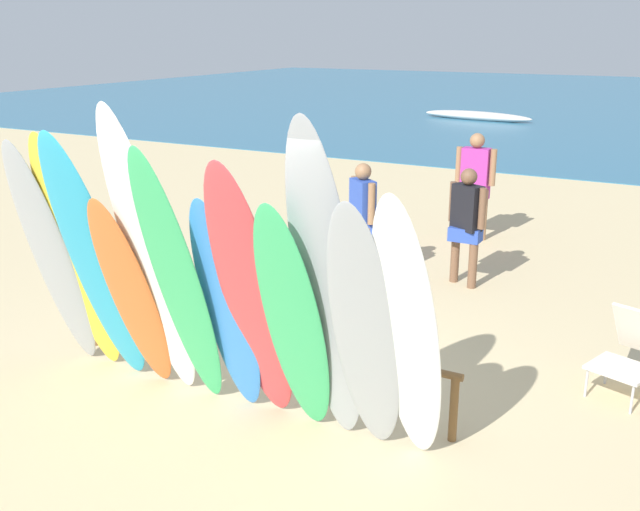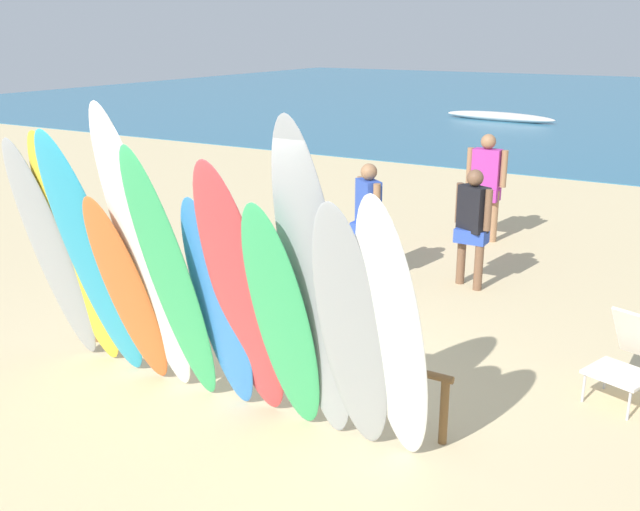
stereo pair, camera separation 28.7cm
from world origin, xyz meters
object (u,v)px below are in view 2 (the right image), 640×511
surfboard_green_5 (172,282)px  beach_chair_red (631,354)px  surfboard_grey_0 (53,255)px  surfboard_grey_10 (352,335)px  surfboard_yellow_1 (76,255)px  beachgoer_strolling (368,214)px  surfboard_teal_2 (93,261)px  surfboard_orange_3 (128,294)px  surfboard_grey_9 (314,291)px  surfboard_white_4 (145,259)px  distant_boat (499,117)px  beachgoer_photographing (486,180)px  surfboard_white_11 (393,339)px  surfboard_red_7 (242,297)px  beachgoer_by_water (472,220)px  surfboard_blue_6 (219,308)px  surfboard_rack (244,336)px  surfboard_green_8 (283,323)px

surfboard_green_5 → beach_chair_red: size_ratio=2.93×
surfboard_grey_0 → surfboard_grey_10: size_ratio=1.07×
surfboard_yellow_1 → beachgoer_strolling: 3.97m
beach_chair_red → surfboard_yellow_1: bearing=-136.1°
surfboard_teal_2 → beach_chair_red: size_ratio=3.01×
surfboard_orange_3 → surfboard_grey_9: (1.91, 0.01, 0.38)m
surfboard_white_4 → beach_chair_red: (3.59, 2.26, -0.93)m
distant_boat → beachgoer_photographing: bearing=-73.5°
surfboard_green_5 → beach_chair_red: (3.30, 2.27, -0.78)m
surfboard_yellow_1 → surfboard_white_11: bearing=-5.3°
surfboard_green_5 → surfboard_grey_9: bearing=4.9°
surfboard_red_7 → beachgoer_photographing: surfboard_red_7 is taller
surfboard_orange_3 → beachgoer_by_water: size_ratio=1.32×
surfboard_teal_2 → surfboard_orange_3: (0.33, 0.06, -0.26)m
beachgoer_by_water → distant_boat: bearing=130.5°
surfboard_orange_3 → surfboard_red_7: size_ratio=0.83×
surfboard_grey_10 → surfboard_blue_6: bearing=174.5°
surfboard_grey_0 → surfboard_grey_9: bearing=-4.2°
beachgoer_photographing → surfboard_rack: bearing=86.0°
beachgoer_strolling → beach_chair_red: (3.50, -1.67, -0.48)m
surfboard_grey_0 → surfboard_red_7: surfboard_red_7 is taller
surfboard_teal_2 → distant_boat: (-3.19, 22.13, -1.08)m
surfboard_blue_6 → surfboard_green_8: bearing=-1.8°
surfboard_green_8 → surfboard_blue_6: bearing=176.3°
surfboard_grey_0 → beach_chair_red: bearing=20.3°
beachgoer_by_water → surfboard_red_7: bearing=-71.0°
surfboard_red_7 → surfboard_grey_10: bearing=-0.2°
surfboard_white_11 → surfboard_green_5: bearing=-176.4°
surfboard_grey_0 → surfboard_yellow_1: bearing=2.5°
surfboard_green_5 → surfboard_green_8: bearing=6.0°
surfboard_teal_2 → beachgoer_strolling: bearing=77.5°
surfboard_red_7 → beachgoer_photographing: 6.51m
surfboard_red_7 → beachgoer_photographing: size_ratio=1.46×
surfboard_grey_0 → surfboard_yellow_1: 0.30m
surfboard_rack → surfboard_yellow_1: (-1.48, -0.57, 0.70)m
beachgoer_by_water → surfboard_orange_3: bearing=-86.5°
surfboard_grey_10 → beachgoer_photographing: surfboard_grey_10 is taller
surfboard_yellow_1 → beachgoer_photographing: 6.70m
surfboard_green_5 → surfboard_blue_6: (0.37, 0.14, -0.20)m
surfboard_grey_9 → distant_boat: surfboard_grey_9 is taller
surfboard_blue_6 → surfboard_grey_9: 1.02m
surfboard_rack → surfboard_orange_3: bearing=-141.0°
surfboard_blue_6 → distant_boat: size_ratio=0.48×
surfboard_orange_3 → surfboard_grey_10: size_ratio=0.90×
surfboard_blue_6 → beach_chair_red: surfboard_blue_6 is taller
surfboard_white_11 → distant_boat: (-6.10, 22.07, -0.97)m
surfboard_blue_6 → beachgoer_strolling: size_ratio=1.32×
surfboard_grey_10 → surfboard_yellow_1: bearing=177.1°
surfboard_teal_2 → surfboard_white_11: surfboard_teal_2 is taller
surfboard_rack → surfboard_blue_6: size_ratio=1.96×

